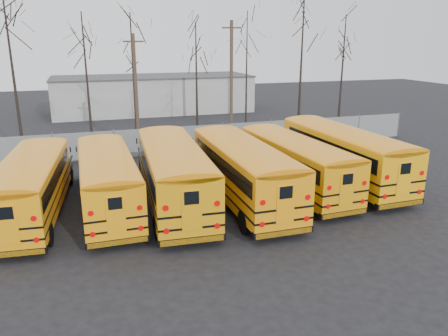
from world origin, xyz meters
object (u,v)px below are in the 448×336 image
object	(u,v)px
bus_e	(293,159)
bus_f	(341,150)
utility_pole_left	(136,91)
utility_pole_right	(231,75)
bus_a	(32,182)
bus_d	(242,167)
bus_c	(173,169)
bus_b	(107,176)

from	to	relation	value
bus_e	bus_f	world-z (taller)	bus_f
utility_pole_left	utility_pole_right	xyz separation A→B (m)	(9.17, 4.64, 0.62)
bus_e	utility_pole_right	distance (m)	17.86
bus_a	bus_d	world-z (taller)	bus_d
bus_c	bus_a	bearing A→B (deg)	178.49
utility_pole_right	bus_d	bearing A→B (deg)	-82.40
bus_d	utility_pole_right	bearing A→B (deg)	72.92
utility_pole_left	utility_pole_right	world-z (taller)	utility_pole_right
utility_pole_right	bus_f	bearing A→B (deg)	-61.91
bus_e	bus_a	bearing A→B (deg)	175.82
bus_b	bus_e	world-z (taller)	bus_e
bus_b	bus_f	bearing A→B (deg)	1.07
bus_e	utility_pole_right	bearing A→B (deg)	79.57
bus_f	utility_pole_right	distance (m)	17.22
bus_a	bus_c	bearing A→B (deg)	-0.00
utility_pole_left	bus_d	bearing A→B (deg)	-55.44
bus_b	bus_c	bearing A→B (deg)	-7.52
bus_c	bus_e	bearing A→B (deg)	5.76
bus_c	utility_pole_right	size ratio (longest dim) A/B	1.22
bus_e	utility_pole_right	world-z (taller)	utility_pole_right
bus_a	bus_d	distance (m)	10.06
bus_b	bus_f	world-z (taller)	bus_f
bus_a	bus_f	size ratio (longest dim) A/B	0.92
bus_f	utility_pole_right	world-z (taller)	utility_pole_right
bus_a	utility_pole_right	bearing A→B (deg)	52.60
bus_d	bus_f	distance (m)	6.73
bus_a	utility_pole_left	bearing A→B (deg)	67.60
bus_b	utility_pole_right	bearing A→B (deg)	54.13
bus_c	bus_e	distance (m)	6.76
bus_b	utility_pole_left	xyz separation A→B (m)	(3.09, 12.64, 2.62)
bus_a	bus_f	distance (m)	16.61
bus_e	utility_pole_left	bearing A→B (deg)	115.37
bus_d	bus_e	distance (m)	3.40
bus_a	utility_pole_left	distance (m)	14.27
bus_a	bus_c	size ratio (longest dim) A/B	0.91
bus_d	bus_c	bearing A→B (deg)	171.39
utility_pole_left	bus_e	bearing A→B (deg)	-41.86
bus_a	utility_pole_right	xyz separation A→B (m)	(15.64, 17.09, 3.25)
utility_pole_right	utility_pole_left	bearing A→B (deg)	-128.33
bus_a	utility_pole_right	size ratio (longest dim) A/B	1.11
bus_c	bus_d	xyz separation A→B (m)	(3.44, -0.53, -0.03)
utility_pole_left	utility_pole_right	bearing A→B (deg)	46.82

